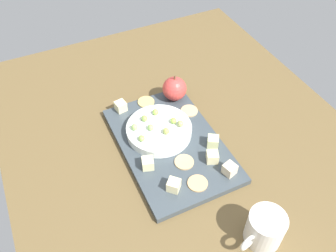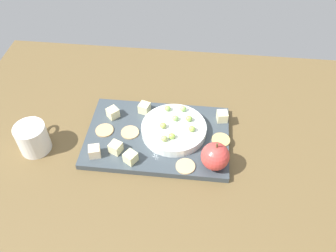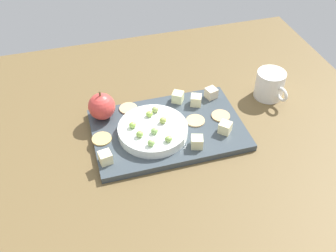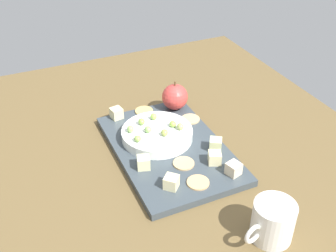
{
  "view_description": "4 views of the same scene",
  "coord_description": "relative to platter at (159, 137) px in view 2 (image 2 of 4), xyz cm",
  "views": [
    {
      "loc": [
        -54.3,
        30.3,
        75.07
      ],
      "look_at": [
        1.29,
        3.96,
        10.39
      ],
      "focal_mm": 38.42,
      "sensor_mm": 36.0,
      "label": 1
    },
    {
      "loc": [
        9.35,
        -56.86,
        74.16
      ],
      "look_at": [
        2.88,
        2.82,
        10.27
      ],
      "focal_mm": 37.46,
      "sensor_mm": 36.0,
      "label": 2
    },
    {
      "loc": [
        19.65,
        72.43,
        71.22
      ],
      "look_at": [
        0.8,
        6.72,
        8.59
      ],
      "focal_mm": 41.58,
      "sensor_mm": 36.0,
      "label": 3
    },
    {
      "loc": [
        -71.01,
        36.18,
        64.14
      ],
      "look_at": [
        2.1,
        3.24,
        9.75
      ],
      "focal_mm": 44.56,
      "sensor_mm": 36.0,
      "label": 4
    }
  ],
  "objects": [
    {
      "name": "grape_2",
      "position": [
        8.41,
        0.2,
        3.95
      ],
      "size": [
        1.76,
        1.58,
        1.57
      ],
      "primitive_type": "ellipsoid",
      "color": "#96C34E",
      "rests_on": "serving_dish"
    },
    {
      "name": "cracker_3",
      "position": [
        7.6,
        -9.64,
        1.04
      ],
      "size": [
        4.74,
        4.74,
        0.4
      ],
      "primitive_type": "cylinder",
      "color": "tan",
      "rests_on": "platter"
    },
    {
      "name": "table",
      "position": [
        -0.46,
        -3.86,
        -2.75
      ],
      "size": [
        113.9,
        89.73,
        3.83
      ],
      "primitive_type": "cube",
      "color": "brown",
      "rests_on": "ground"
    },
    {
      "name": "apple_stem",
      "position": [
        14.45,
        -8.39,
        8.3
      ],
      "size": [
        0.5,
        0.5,
        1.2
      ],
      "primitive_type": "cylinder",
      "color": "brown",
      "rests_on": "apple_whole"
    },
    {
      "name": "cheese_cube_2",
      "position": [
        -15.04,
        -8.42,
        2.21
      ],
      "size": [
        3.4,
        3.4,
        2.75
      ],
      "primitive_type": "cube",
      "rotation": [
        0.0,
        0.0,
        0.28
      ],
      "color": "beige",
      "rests_on": "platter"
    },
    {
      "name": "cracker_2",
      "position": [
        -14.63,
        -0.17,
        1.04
      ],
      "size": [
        4.74,
        4.74,
        0.4
      ],
      "primitive_type": "cylinder",
      "color": "tan",
      "rests_on": "platter"
    },
    {
      "name": "grape_3",
      "position": [
        5.6,
        7.29,
        3.99
      ],
      "size": [
        1.76,
        1.58,
        1.66
      ],
      "primitive_type": "ellipsoid",
      "color": "#91C362",
      "rests_on": "serving_dish"
    },
    {
      "name": "grape_4",
      "position": [
        3.54,
        -2.75,
        3.88
      ],
      "size": [
        1.76,
        1.58,
        1.45
      ],
      "primitive_type": "ellipsoid",
      "color": "#99C24B",
      "rests_on": "serving_dish"
    },
    {
      "name": "grape_5",
      "position": [
        1.74,
        -4.08,
        3.97
      ],
      "size": [
        1.76,
        1.58,
        1.61
      ],
      "primitive_type": "ellipsoid",
      "color": "#9FB05F",
      "rests_on": "serving_dish"
    },
    {
      "name": "cracker_0",
      "position": [
        16.1,
        -0.2,
        1.04
      ],
      "size": [
        4.74,
        4.74,
        0.4
      ],
      "primitive_type": "cylinder",
      "color": "tan",
      "rests_on": "platter"
    },
    {
      "name": "cheese_cube_4",
      "position": [
        -5.86,
        -9.27,
        2.21
      ],
      "size": [
        3.8,
        3.8,
        2.75
      ],
      "primitive_type": "cube",
      "rotation": [
        0.0,
        0.0,
        1.0
      ],
      "color": "beige",
      "rests_on": "platter"
    },
    {
      "name": "grape_7",
      "position": [
        3.85,
        3.56,
        3.91
      ],
      "size": [
        1.76,
        1.58,
        1.49
      ],
      "primitive_type": "ellipsoid",
      "color": "#88B55D",
      "rests_on": "serving_dish"
    },
    {
      "name": "platter",
      "position": [
        0.0,
        0.0,
        0.0
      ],
      "size": [
        37.27,
        24.29,
        1.67
      ],
      "primitive_type": "cube",
      "color": "#384148",
      "rests_on": "table"
    },
    {
      "name": "grape_1",
      "position": [
        1.42,
        7.07,
        3.87
      ],
      "size": [
        1.76,
        1.58,
        1.42
      ],
      "primitive_type": "ellipsoid",
      "color": "#87AE50",
      "rests_on": "serving_dish"
    },
    {
      "name": "cup",
      "position": [
        -31.37,
        -6.43,
        3.06
      ],
      "size": [
        7.78,
        10.9,
        7.8
      ],
      "color": "silver",
      "rests_on": "table"
    },
    {
      "name": "cheese_cube_1",
      "position": [
        -10.1,
        -6.63,
        2.21
      ],
      "size": [
        3.6,
        3.6,
        2.75
      ],
      "primitive_type": "cube",
      "rotation": [
        0.0,
        0.0,
        1.17
      ],
      "color": "beige",
      "rests_on": "platter"
    },
    {
      "name": "grape_6",
      "position": [
        0.96,
        0.56,
        3.96
      ],
      "size": [
        1.76,
        1.58,
        1.59
      ],
      "primitive_type": "ellipsoid",
      "color": "#9CAE4F",
      "rests_on": "serving_dish"
    },
    {
      "name": "grape_0",
      "position": [
        7.48,
        3.75,
        3.95
      ],
      "size": [
        1.76,
        1.58,
        1.58
      ],
      "primitive_type": "ellipsoid",
      "color": "#88AF4B",
      "rests_on": "serving_dish"
    },
    {
      "name": "cheese_cube_5",
      "position": [
        -5.18,
        8.28,
        2.21
      ],
      "size": [
        3.43,
        3.43,
        2.75
      ],
      "primitive_type": "cube",
      "rotation": [
        0.0,
        0.0,
        1.28
      ],
      "color": "beige",
      "rests_on": "platter"
    },
    {
      "name": "cheese_cube_0",
      "position": [
        -13.44,
        5.43,
        2.21
      ],
      "size": [
        3.89,
        3.89,
        2.75
      ],
      "primitive_type": "cube",
      "rotation": [
        0.0,
        0.0,
        0.79
      ],
      "color": "beige",
      "rests_on": "platter"
    },
    {
      "name": "apple_whole",
      "position": [
        14.45,
        -8.39,
        4.27
      ],
      "size": [
        6.87,
        6.87,
        6.87
      ],
      "primitive_type": "sphere",
      "color": "#C53C37",
      "rests_on": "platter"
    },
    {
      "name": "cheese_cube_3",
      "position": [
        16.3,
        7.28,
        2.21
      ],
      "size": [
        3.17,
        3.17,
        2.75
      ],
      "primitive_type": "cube",
      "rotation": [
        0.0,
        0.0,
        0.17
      ],
      "color": "beige",
      "rests_on": "platter"
    },
    {
      "name": "cracker_1",
      "position": [
        -7.78,
        -0.18,
        1.04
      ],
      "size": [
        4.74,
        4.74,
        0.4
      ],
      "primitive_type": "cylinder",
      "color": "tan",
      "rests_on": "platter"
    },
    {
      "name": "serving_dish",
      "position": [
        3.71,
        1.29,
        2.0
      ],
      "size": [
        17.05,
        17.05,
        2.32
      ],
      "primitive_type": "cylinder",
      "color": "white",
      "rests_on": "platter"
    }
  ]
}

